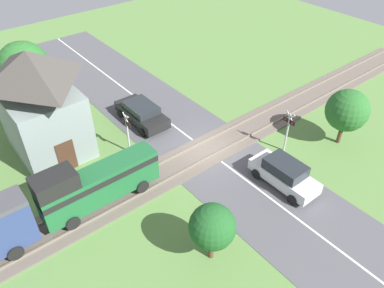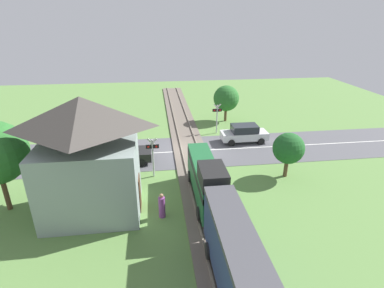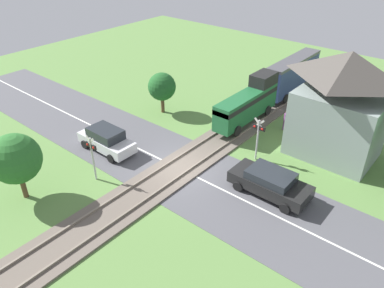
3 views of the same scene
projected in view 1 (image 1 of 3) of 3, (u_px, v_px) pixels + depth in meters
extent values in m
plane|color=#5B8442|center=(207.00, 151.00, 24.42)|extent=(60.00, 60.00, 0.00)
cube|color=#515156|center=(207.00, 151.00, 24.41)|extent=(48.00, 6.40, 0.02)
cube|color=silver|center=(207.00, 151.00, 24.41)|extent=(48.00, 0.12, 0.00)
cube|color=#665B51|center=(207.00, 150.00, 24.38)|extent=(2.80, 48.00, 0.12)
cube|color=slate|center=(214.00, 154.00, 23.87)|extent=(0.10, 48.00, 0.12)
cube|color=slate|center=(200.00, 144.00, 24.75)|extent=(0.10, 48.00, 0.12)
cube|color=#1E6033|center=(101.00, 184.00, 19.76)|extent=(1.35, 6.51, 1.90)
cube|color=black|center=(99.00, 177.00, 19.44)|extent=(1.37, 6.51, 0.36)
cube|color=black|center=(54.00, 183.00, 17.80)|extent=(1.35, 2.08, 0.90)
cylinder|color=black|center=(143.00, 187.00, 20.93)|extent=(0.14, 0.76, 0.76)
cylinder|color=black|center=(129.00, 173.00, 21.81)|extent=(0.14, 0.76, 0.76)
cylinder|color=black|center=(73.00, 223.00, 18.87)|extent=(0.14, 0.76, 0.76)
cylinder|color=black|center=(61.00, 207.00, 19.75)|extent=(0.14, 0.76, 0.76)
cylinder|color=black|center=(16.00, 253.00, 17.45)|extent=(0.14, 0.76, 0.76)
cylinder|color=black|center=(6.00, 234.00, 18.34)|extent=(0.14, 0.76, 0.76)
cube|color=silver|center=(284.00, 176.00, 21.61)|extent=(4.16, 1.63, 0.67)
cube|color=#23282D|center=(285.00, 167.00, 21.21)|extent=(2.29, 1.50, 0.64)
cylinder|color=black|center=(256.00, 174.00, 22.24)|extent=(0.60, 0.18, 0.60)
cylinder|color=black|center=(275.00, 163.00, 23.05)|extent=(0.60, 0.18, 0.60)
cylinder|color=black|center=(292.00, 200.00, 20.58)|extent=(0.60, 0.18, 0.60)
cylinder|color=black|center=(311.00, 187.00, 21.39)|extent=(0.60, 0.18, 0.60)
cube|color=black|center=(142.00, 114.00, 26.69)|extent=(4.52, 1.86, 0.68)
cube|color=#23282D|center=(141.00, 107.00, 26.33)|extent=(2.49, 1.72, 0.47)
cylinder|color=black|center=(165.00, 123.00, 26.46)|extent=(0.60, 0.18, 0.60)
cylinder|color=black|center=(142.00, 132.00, 25.53)|extent=(0.60, 0.18, 0.60)
cylinder|color=black|center=(142.00, 105.00, 28.26)|extent=(0.60, 0.18, 0.60)
cylinder|color=black|center=(121.00, 114.00, 27.34)|extent=(0.60, 0.18, 0.60)
cylinder|color=#B7B7B7|center=(287.00, 133.00, 23.61)|extent=(0.12, 0.12, 2.83)
cube|color=black|center=(289.00, 121.00, 23.05)|extent=(0.90, 0.08, 0.28)
sphere|color=red|center=(293.00, 123.00, 22.89)|extent=(0.18, 0.18, 0.18)
sphere|color=red|center=(286.00, 119.00, 23.22)|extent=(0.18, 0.18, 0.18)
cube|color=silver|center=(290.00, 117.00, 22.89)|extent=(0.72, 0.04, 0.72)
cube|color=silver|center=(290.00, 117.00, 22.89)|extent=(0.72, 0.04, 0.72)
cylinder|color=#B7B7B7|center=(128.00, 134.00, 23.49)|extent=(0.12, 0.12, 2.83)
cube|color=black|center=(126.00, 122.00, 22.93)|extent=(0.90, 0.08, 0.28)
sphere|color=red|center=(124.00, 120.00, 23.09)|extent=(0.18, 0.18, 0.18)
sphere|color=red|center=(129.00, 124.00, 22.76)|extent=(0.18, 0.18, 0.18)
cube|color=silver|center=(126.00, 119.00, 22.77)|extent=(0.72, 0.04, 0.72)
cube|color=silver|center=(126.00, 119.00, 22.77)|extent=(0.72, 0.04, 0.72)
cube|color=gray|center=(45.00, 122.00, 23.28)|extent=(5.20, 4.07, 4.28)
pyramid|color=#47423D|center=(29.00, 65.00, 20.89)|extent=(5.62, 4.39, 1.73)
cube|color=#472D1E|center=(67.00, 156.00, 22.34)|extent=(0.06, 1.10, 2.10)
cylinder|color=#7F3D84|center=(61.00, 180.00, 21.33)|extent=(0.38, 0.38, 1.28)
sphere|color=#936B4C|center=(58.00, 170.00, 20.87)|extent=(0.23, 0.23, 0.23)
cylinder|color=brown|center=(34.00, 99.00, 27.50)|extent=(0.28, 0.28, 2.16)
sphere|color=#286628|center=(24.00, 67.00, 25.91)|extent=(3.54, 3.54, 3.54)
cylinder|color=brown|center=(211.00, 248.00, 17.69)|extent=(0.28, 0.28, 1.25)
sphere|color=#1E5623|center=(212.00, 227.00, 16.73)|extent=(2.17, 2.17, 2.17)
cylinder|color=brown|center=(340.00, 134.00, 24.76)|extent=(0.28, 0.28, 1.37)
sphere|color=#286628|center=(347.00, 110.00, 23.63)|extent=(2.72, 2.72, 2.72)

